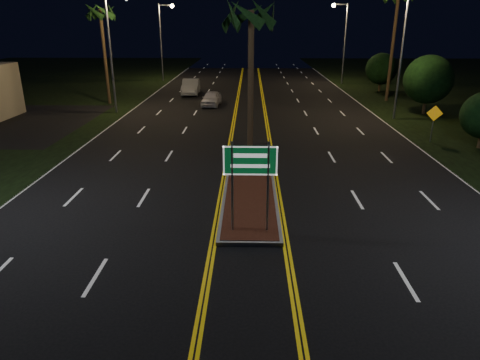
{
  "coord_description": "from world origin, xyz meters",
  "views": [
    {
      "loc": [
        -0.02,
        -10.61,
        6.99
      ],
      "look_at": [
        -0.34,
        3.11,
        1.9
      ],
      "focal_mm": 32.0,
      "sensor_mm": 36.0,
      "label": 1
    }
  ],
  "objects_px": {
    "highway_sign": "(250,169)",
    "streetlight_left_far": "(163,33)",
    "streetlight_right_far": "(342,34)",
    "streetlight_left_mid": "(114,40)",
    "car_far": "(191,86)",
    "palm_left_far": "(100,12)",
    "shrub_far": "(381,69)",
    "warning_sign": "(434,119)",
    "median_island": "(250,188)",
    "palm_median": "(251,15)",
    "car_near": "(211,97)",
    "streetlight_right_mid": "(398,41)",
    "shrub_mid": "(428,79)"
  },
  "relations": [
    {
      "from": "car_far",
      "to": "palm_median",
      "type": "bearing_deg",
      "value": -77.62
    },
    {
      "from": "palm_median",
      "to": "shrub_mid",
      "type": "xyz_separation_m",
      "value": [
        14.0,
        13.5,
        -4.55
      ]
    },
    {
      "from": "car_far",
      "to": "warning_sign",
      "type": "xyz_separation_m",
      "value": [
        17.24,
        -18.17,
        0.57
      ]
    },
    {
      "from": "warning_sign",
      "to": "shrub_mid",
      "type": "bearing_deg",
      "value": 81.63
    },
    {
      "from": "highway_sign",
      "to": "shrub_far",
      "type": "height_order",
      "value": "shrub_far"
    },
    {
      "from": "shrub_mid",
      "to": "car_far",
      "type": "relative_size",
      "value": 0.87
    },
    {
      "from": "car_near",
      "to": "shrub_mid",
      "type": "bearing_deg",
      "value": -5.53
    },
    {
      "from": "shrub_mid",
      "to": "car_near",
      "type": "relative_size",
      "value": 1.06
    },
    {
      "from": "car_far",
      "to": "streetlight_left_mid",
      "type": "bearing_deg",
      "value": -118.04
    },
    {
      "from": "car_far",
      "to": "streetlight_right_far",
      "type": "bearing_deg",
      "value": 24.62
    },
    {
      "from": "highway_sign",
      "to": "streetlight_left_mid",
      "type": "xyz_separation_m",
      "value": [
        -10.61,
        21.2,
        3.25
      ]
    },
    {
      "from": "streetlight_left_far",
      "to": "palm_median",
      "type": "xyz_separation_m",
      "value": [
        10.61,
        -33.5,
        1.62
      ]
    },
    {
      "from": "streetlight_left_far",
      "to": "warning_sign",
      "type": "relative_size",
      "value": 3.96
    },
    {
      "from": "streetlight_right_far",
      "to": "palm_median",
      "type": "height_order",
      "value": "streetlight_right_far"
    },
    {
      "from": "streetlight_right_far",
      "to": "shrub_far",
      "type": "relative_size",
      "value": 2.27
    },
    {
      "from": "car_far",
      "to": "warning_sign",
      "type": "relative_size",
      "value": 2.35
    },
    {
      "from": "streetlight_left_mid",
      "to": "streetlight_right_mid",
      "type": "distance_m",
      "value": 21.32
    },
    {
      "from": "streetlight_right_mid",
      "to": "shrub_far",
      "type": "distance_m",
      "value": 14.74
    },
    {
      "from": "median_island",
      "to": "warning_sign",
      "type": "relative_size",
      "value": 4.51
    },
    {
      "from": "median_island",
      "to": "palm_median",
      "type": "distance_m",
      "value": 8.0
    },
    {
      "from": "car_near",
      "to": "streetlight_left_mid",
      "type": "bearing_deg",
      "value": -150.41
    },
    {
      "from": "streetlight_right_mid",
      "to": "streetlight_left_mid",
      "type": "bearing_deg",
      "value": 174.62
    },
    {
      "from": "streetlight_left_far",
      "to": "shrub_mid",
      "type": "xyz_separation_m",
      "value": [
        24.61,
        -20.0,
        -2.93
      ]
    },
    {
      "from": "streetlight_left_mid",
      "to": "highway_sign",
      "type": "bearing_deg",
      "value": -63.41
    },
    {
      "from": "streetlight_right_mid",
      "to": "shrub_far",
      "type": "height_order",
      "value": "streetlight_right_mid"
    },
    {
      "from": "shrub_far",
      "to": "warning_sign",
      "type": "height_order",
      "value": "shrub_far"
    },
    {
      "from": "streetlight_right_far",
      "to": "warning_sign",
      "type": "xyz_separation_m",
      "value": [
        0.55,
        -26.71,
        -4.2
      ]
    },
    {
      "from": "streetlight_left_far",
      "to": "warning_sign",
      "type": "bearing_deg",
      "value": -52.83
    },
    {
      "from": "streetlight_right_mid",
      "to": "car_far",
      "type": "xyz_separation_m",
      "value": [
        -16.7,
        11.46,
        -4.77
      ]
    },
    {
      "from": "shrub_far",
      "to": "car_far",
      "type": "xyz_separation_m",
      "value": [
        -19.89,
        -2.54,
        -1.45
      ]
    },
    {
      "from": "highway_sign",
      "to": "streetlight_left_far",
      "type": "distance_m",
      "value": 42.67
    },
    {
      "from": "streetlight_left_far",
      "to": "shrub_far",
      "type": "xyz_separation_m",
      "value": [
        24.41,
        -8.0,
        -3.32
      ]
    },
    {
      "from": "car_far",
      "to": "shrub_far",
      "type": "bearing_deg",
      "value": 4.81
    },
    {
      "from": "streetlight_right_far",
      "to": "palm_median",
      "type": "relative_size",
      "value": 1.08
    },
    {
      "from": "shrub_mid",
      "to": "car_near",
      "type": "distance_m",
      "value": 17.86
    },
    {
      "from": "car_near",
      "to": "median_island",
      "type": "bearing_deg",
      "value": -75.27
    },
    {
      "from": "streetlight_right_far",
      "to": "warning_sign",
      "type": "bearing_deg",
      "value": -88.83
    },
    {
      "from": "streetlight_left_mid",
      "to": "car_far",
      "type": "relative_size",
      "value": 1.69
    },
    {
      "from": "palm_median",
      "to": "shrub_far",
      "type": "distance_m",
      "value": 29.41
    },
    {
      "from": "palm_left_far",
      "to": "warning_sign",
      "type": "height_order",
      "value": "palm_left_far"
    },
    {
      "from": "streetlight_left_mid",
      "to": "shrub_far",
      "type": "height_order",
      "value": "streetlight_left_mid"
    },
    {
      "from": "median_island",
      "to": "warning_sign",
      "type": "distance_m",
      "value": 13.97
    },
    {
      "from": "streetlight_right_mid",
      "to": "palm_median",
      "type": "relative_size",
      "value": 1.08
    },
    {
      "from": "streetlight_right_far",
      "to": "car_far",
      "type": "height_order",
      "value": "streetlight_right_far"
    },
    {
      "from": "highway_sign",
      "to": "car_far",
      "type": "xyz_separation_m",
      "value": [
        -6.09,
        30.66,
        -1.51
      ]
    },
    {
      "from": "palm_left_far",
      "to": "shrub_far",
      "type": "relative_size",
      "value": 2.22
    },
    {
      "from": "shrub_far",
      "to": "warning_sign",
      "type": "bearing_deg",
      "value": -97.27
    },
    {
      "from": "streetlight_right_far",
      "to": "streetlight_left_mid",
      "type": "bearing_deg",
      "value": -139.7
    },
    {
      "from": "streetlight_right_far",
      "to": "palm_left_far",
      "type": "xyz_separation_m",
      "value": [
        -23.41,
        -14.0,
        2.09
      ]
    },
    {
      "from": "car_near",
      "to": "streetlight_right_mid",
      "type": "bearing_deg",
      "value": -15.46
    }
  ]
}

